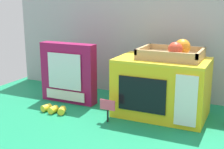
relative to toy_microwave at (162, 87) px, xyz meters
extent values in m
plane|color=#147A4C|center=(-0.17, -0.02, -0.13)|extent=(1.70, 1.70, 0.00)
cube|color=#A0A3A8|center=(-0.17, 0.26, 0.19)|extent=(1.61, 0.03, 0.63)
cube|color=yellow|center=(0.00, 0.00, -0.01)|extent=(0.40, 0.25, 0.25)
cube|color=yellow|center=(0.00, 0.00, 0.13)|extent=(0.40, 0.25, 0.01)
cube|color=black|center=(-0.05, -0.13, -0.01)|extent=(0.21, 0.01, 0.15)
cube|color=white|center=(0.14, -0.13, -0.01)|extent=(0.09, 0.01, 0.21)
cube|color=tan|center=(0.03, 0.02, 0.14)|extent=(0.27, 0.20, 0.02)
cube|color=tan|center=(0.03, -0.07, 0.16)|extent=(0.27, 0.01, 0.02)
cube|color=tan|center=(0.03, 0.12, 0.16)|extent=(0.27, 0.01, 0.02)
cube|color=tan|center=(-0.10, 0.02, 0.16)|extent=(0.01, 0.20, 0.02)
cube|color=tan|center=(0.16, 0.02, 0.16)|extent=(0.01, 0.20, 0.02)
sphere|color=#E04228|center=(0.06, -0.04, 0.18)|extent=(0.06, 0.06, 0.06)
sphere|color=orange|center=(0.08, 0.01, 0.19)|extent=(0.07, 0.07, 0.07)
cube|color=#99144C|center=(-0.48, -0.02, 0.02)|extent=(0.30, 0.06, 0.30)
cube|color=silver|center=(-0.48, -0.05, 0.04)|extent=(0.19, 0.00, 0.18)
cube|color=white|center=(-0.48, -0.05, -0.09)|extent=(0.22, 0.00, 0.05)
cylinder|color=black|center=(-0.18, -0.18, -0.10)|extent=(0.01, 0.01, 0.06)
cube|color=#F44C6B|center=(-0.18, -0.18, -0.05)|extent=(0.07, 0.00, 0.05)
cylinder|color=yellow|center=(-0.50, -0.18, -0.12)|extent=(0.04, 0.05, 0.03)
cylinder|color=yellow|center=(-0.46, -0.19, -0.12)|extent=(0.03, 0.05, 0.03)
cylinder|color=yellow|center=(-0.42, -0.18, -0.12)|extent=(0.05, 0.05, 0.03)
camera|label=1|loc=(0.36, -1.31, 0.39)|focal=49.67mm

